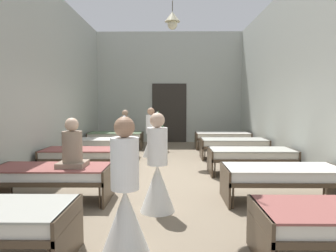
{
  "coord_description": "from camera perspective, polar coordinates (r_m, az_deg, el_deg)",
  "views": [
    {
      "loc": [
        0.07,
        -6.73,
        1.61
      ],
      "look_at": [
        0.0,
        0.39,
        1.06
      ],
      "focal_mm": 32.05,
      "sensor_mm": 36.0,
      "label": 1
    }
  ],
  "objects": [
    {
      "name": "nurse_far_aisle",
      "position": [
        9.01,
        -3.24,
        -2.5
      ],
      "size": [
        0.52,
        0.52,
        1.49
      ],
      "rotation": [
        0.0,
        0.0,
        5.02
      ],
      "color": "white",
      "rests_on": "ground"
    },
    {
      "name": "bed_right_row_2",
      "position": [
        7.06,
        15.53,
        -5.32
      ],
      "size": [
        1.9,
        0.84,
        0.57
      ],
      "color": "#473828",
      "rests_on": "ground"
    },
    {
      "name": "bed_left_row_1",
      "position": [
        5.34,
        -21.22,
        -8.59
      ],
      "size": [
        1.9,
        0.84,
        0.57
      ],
      "color": "#473828",
      "rests_on": "ground"
    },
    {
      "name": "nurse_near_aisle",
      "position": [
        4.51,
        -2.02,
        -9.5
      ],
      "size": [
        0.52,
        0.52,
        1.49
      ],
      "rotation": [
        0.0,
        0.0,
        5.32
      ],
      "color": "white",
      "rests_on": "ground"
    },
    {
      "name": "nurse_mid_aisle",
      "position": [
        3.33,
        -8.13,
        -14.61
      ],
      "size": [
        0.52,
        0.52,
        1.49
      ],
      "rotation": [
        0.0,
        0.0,
        5.88
      ],
      "color": "white",
      "rests_on": "ground"
    },
    {
      "name": "bed_right_row_1",
      "position": [
        5.29,
        20.9,
        -8.7
      ],
      "size": [
        1.9,
        0.84,
        0.57
      ],
      "color": "#473828",
      "rests_on": "ground"
    },
    {
      "name": "bed_left_row_4",
      "position": [
        10.77,
        -9.91,
        -1.92
      ],
      "size": [
        1.9,
        0.84,
        0.57
      ],
      "color": "#473828",
      "rests_on": "ground"
    },
    {
      "name": "potted_plant",
      "position": [
        10.0,
        -1.86,
        0.07
      ],
      "size": [
        0.55,
        0.55,
        1.37
      ],
      "color": "brown",
      "rests_on": "ground"
    },
    {
      "name": "bed_left_row_3",
      "position": [
        8.92,
        -12.13,
        -3.25
      ],
      "size": [
        1.9,
        0.84,
        0.57
      ],
      "color": "#473828",
      "rests_on": "ground"
    },
    {
      "name": "room_shell",
      "position": [
        8.02,
        0.07,
        8.94
      ],
      "size": [
        6.28,
        11.39,
        4.49
      ],
      "color": "#B2B7AD",
      "rests_on": "ground"
    },
    {
      "name": "ground_plane",
      "position": [
        6.93,
        -0.03,
        -9.47
      ],
      "size": [
        6.48,
        11.79,
        0.1
      ],
      "primitive_type": "cube",
      "color": "#7A6B56"
    },
    {
      "name": "bed_right_row_4",
      "position": [
        10.75,
        10.31,
        -1.94
      ],
      "size": [
        1.9,
        0.84,
        0.57
      ],
      "color": "#473828",
      "rests_on": "ground"
    },
    {
      "name": "bed_right_row_3",
      "position": [
        8.89,
        12.37,
        -3.28
      ],
      "size": [
        1.9,
        0.84,
        0.57
      ],
      "color": "#473828",
      "rests_on": "ground"
    },
    {
      "name": "patient_seated_primary",
      "position": [
        10.62,
        -8.14,
        0.35
      ],
      "size": [
        0.44,
        0.44,
        0.8
      ],
      "color": "gray",
      "rests_on": "bed_left_row_4"
    },
    {
      "name": "bed_left_row_2",
      "position": [
        7.1,
        -15.51,
        -5.26
      ],
      "size": [
        1.9,
        0.84,
        0.57
      ],
      "color": "#473828",
      "rests_on": "ground"
    },
    {
      "name": "patient_seated_secondary",
      "position": [
        5.14,
        -17.74,
        -4.12
      ],
      "size": [
        0.44,
        0.44,
        0.8
      ],
      "color": "gray",
      "rests_on": "bed_left_row_1"
    }
  ]
}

